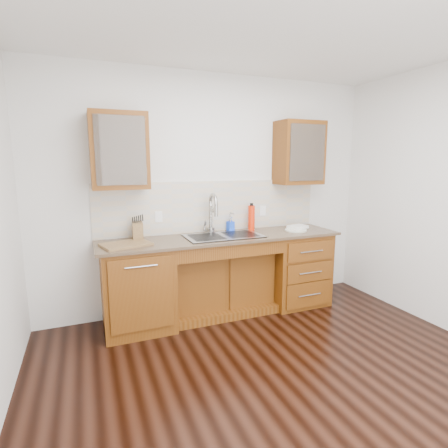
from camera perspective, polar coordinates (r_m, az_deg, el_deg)
name	(u,v)px	position (r m, az deg, el deg)	size (l,w,h in m)	color
ground	(291,391)	(3.07, 10.81, -25.27)	(4.00, 3.50, 0.10)	black
wall_back	(211,194)	(4.15, -2.07, 4.99)	(4.00, 0.10, 2.70)	silver
base_cabinet_left	(137,287)	(3.78, -13.95, -10.00)	(0.70, 0.62, 0.88)	#593014
base_cabinet_center	(220,281)	(4.11, -0.68, -9.35)	(1.20, 0.44, 0.70)	#593014
base_cabinet_right	(294,267)	(4.43, 11.38, -6.90)	(0.70, 0.62, 0.88)	#593014
countertop	(223,237)	(3.87, -0.14, -2.20)	(2.70, 0.65, 0.03)	#84705B
backsplash	(213,206)	(4.10, -1.76, 2.91)	(2.70, 0.02, 0.59)	beige
sink	(224,244)	(3.87, -0.06, -3.26)	(0.84, 0.46, 0.19)	#9E9EA5
faucet	(211,216)	(4.00, -2.21, 1.34)	(0.04, 0.04, 0.40)	#999993
filter_tap	(230,221)	(4.11, 1.03, 0.46)	(0.02, 0.02, 0.24)	#999993
upper_cabinet_left	(119,151)	(3.68, -16.76, 11.33)	(0.55, 0.34, 0.75)	#593014
upper_cabinet_right	(299,153)	(4.41, 12.12, 11.26)	(0.55, 0.34, 0.75)	#593014
outlet_left	(159,217)	(3.93, -10.63, 1.16)	(0.08, 0.01, 0.12)	white
outlet_right	(263,211)	(4.37, 6.34, 2.16)	(0.08, 0.01, 0.12)	white
soap_bottle	(230,224)	(4.15, 1.06, 0.02)	(0.07, 0.08, 0.16)	blue
water_bottle	(251,218)	(4.18, 4.50, 0.98)	(0.08, 0.08, 0.30)	red
plate	(296,230)	(4.24, 11.65, -1.00)	(0.26, 0.26, 0.01)	beige
dish_towel	(298,227)	(4.32, 11.95, -0.46)	(0.22, 0.16, 0.04)	white
knife_block	(138,231)	(3.77, -13.91, -1.11)	(0.10, 0.17, 0.19)	#AA8B50
cutting_board	(126,244)	(3.57, -15.70, -3.21)	(0.45, 0.32, 0.02)	#A17041
cup_left_a	(114,156)	(3.68, -17.51, 10.54)	(0.13, 0.13, 0.10)	silver
cup_left_b	(130,156)	(3.69, -15.02, 10.61)	(0.10, 0.10, 0.10)	white
cup_right_a	(294,158)	(4.37, 11.31, 10.58)	(0.11, 0.11, 0.09)	silver
cup_right_b	(304,158)	(4.45, 12.87, 10.51)	(0.09, 0.09, 0.09)	white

